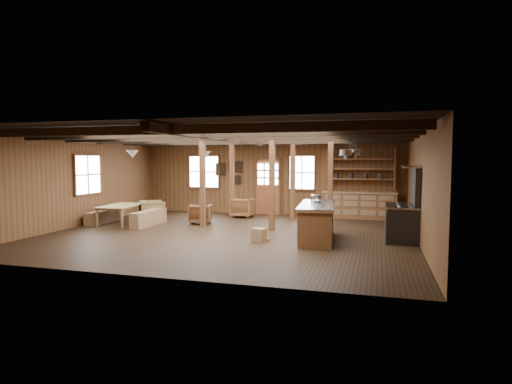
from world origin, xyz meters
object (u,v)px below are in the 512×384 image
commercial_range (403,216)px  kitchen_island (317,222)px  dining_table (123,215)px  armchair_c (152,211)px  armchair_b (242,208)px  armchair_a (200,214)px

commercial_range → kitchen_island: bearing=-165.4°
kitchen_island → dining_table: size_ratio=1.45×
kitchen_island → dining_table: bearing=166.4°
armchair_c → commercial_range: bearing=-137.1°
armchair_b → armchair_c: (-2.61, -1.83, 0.01)m
dining_table → commercial_range: bearing=-99.7°
commercial_range → dining_table: (-8.55, 0.42, -0.32)m
dining_table → armchair_a: 2.49m
kitchen_island → armchair_b: size_ratio=3.35×
commercial_range → armchair_b: commercial_range is taller
armchair_b → armchair_c: 3.19m
dining_table → armchair_c: (0.60, 0.82, 0.05)m
kitchen_island → commercial_range: 2.23m
armchair_b → armchair_c: size_ratio=0.97×
armchair_a → armchair_b: 2.04m
kitchen_island → armchair_a: 4.42m
commercial_range → dining_table: commercial_range is taller
commercial_range → armchair_c: (-7.95, 1.24, -0.27)m
armchair_a → commercial_range: bearing=155.9°
kitchen_island → armchair_c: size_ratio=3.26×
kitchen_island → armchair_c: (-5.80, 1.80, -0.12)m
kitchen_island → commercial_range: (2.15, 0.56, 0.15)m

